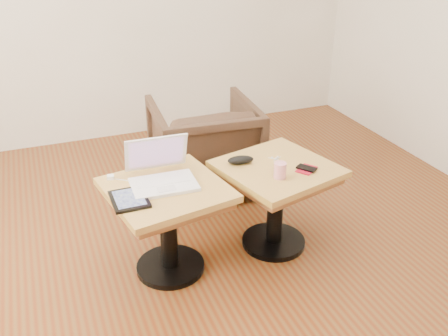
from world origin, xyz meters
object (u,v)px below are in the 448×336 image
object	(u,v)px
striped_cup	(280,170)
armchair	(204,146)
side_table_right	(276,186)
laptop	(161,174)
side_table_left	(167,208)

from	to	relation	value
striped_cup	armchair	xyz separation A→B (m)	(-0.10, 0.99, -0.25)
side_table_right	laptop	world-z (taller)	laptop
armchair	laptop	bearing A→B (deg)	61.30
side_table_right	laptop	size ratio (longest dim) A/B	2.05
armchair	striped_cup	bearing A→B (deg)	99.91
laptop	armchair	world-z (taller)	laptop
side_table_left	side_table_right	bearing A→B (deg)	-9.70
armchair	side_table_right	bearing A→B (deg)	104.29
armchair	side_table_left	bearing A→B (deg)	63.49
striped_cup	side_table_left	bearing A→B (deg)	168.22
side_table_left	armchair	size ratio (longest dim) A/B	0.94
side_table_left	laptop	distance (m)	0.19
side_table_right	armchair	bearing A→B (deg)	85.40
side_table_left	armchair	xyz separation A→B (m)	(0.52, 0.86, -0.07)
side_table_right	striped_cup	size ratio (longest dim) A/B	8.22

